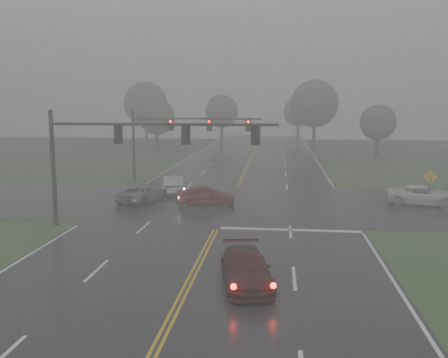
# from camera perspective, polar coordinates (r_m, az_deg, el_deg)

# --- Properties ---
(ground) EXTENTS (180.00, 180.00, 0.00)m
(ground) POSITION_cam_1_polar(r_m,az_deg,el_deg) (17.42, -7.06, -17.42)
(ground) COLOR #2C4C20
(ground) RESTS_ON ground
(main_road) EXTENTS (18.00, 160.00, 0.02)m
(main_road) POSITION_cam_1_polar(r_m,az_deg,el_deg) (36.20, 0.24, -3.46)
(main_road) COLOR black
(main_road) RESTS_ON ground
(cross_street) EXTENTS (120.00, 14.00, 0.02)m
(cross_street) POSITION_cam_1_polar(r_m,az_deg,el_deg) (38.15, 0.56, -2.82)
(cross_street) COLOR black
(cross_street) RESTS_ON ground
(stop_bar) EXTENTS (8.50, 0.50, 0.01)m
(stop_bar) POSITION_cam_1_polar(r_m,az_deg,el_deg) (30.57, 7.58, -5.83)
(stop_bar) COLOR white
(stop_bar) RESTS_ON ground
(sedan_maroon) EXTENTS (2.81, 5.08, 1.39)m
(sedan_maroon) POSITION_cam_1_polar(r_m,az_deg,el_deg) (21.64, 2.53, -11.99)
(sedan_maroon) COLOR #390B0A
(sedan_maroon) RESTS_ON ground
(sedan_red) EXTENTS (4.58, 2.49, 1.48)m
(sedan_red) POSITION_cam_1_polar(r_m,az_deg,el_deg) (37.68, -2.04, -2.98)
(sedan_red) COLOR maroon
(sedan_red) RESTS_ON ground
(sedan_silver) EXTENTS (2.69, 4.93, 1.54)m
(sedan_silver) POSITION_cam_1_polar(r_m,az_deg,el_deg) (42.57, -5.85, -1.65)
(sedan_silver) COLOR #A0A2A7
(sedan_silver) RESTS_ON ground
(car_grey) EXTENTS (3.55, 5.31, 1.35)m
(car_grey) POSITION_cam_1_polar(r_m,az_deg,el_deg) (39.24, -9.26, -2.61)
(car_grey) COLOR #5B5E63
(car_grey) RESTS_ON ground
(pickup_white) EXTENTS (5.50, 3.34, 1.43)m
(pickup_white) POSITION_cam_1_polar(r_m,az_deg,el_deg) (40.56, 21.69, -2.76)
(pickup_white) COLOR white
(pickup_white) RESTS_ON ground
(signal_gantry_near) EXTENTS (14.08, 0.32, 7.22)m
(signal_gantry_near) POSITION_cam_1_polar(r_m,az_deg,el_deg) (31.00, -11.67, 3.84)
(signal_gantry_near) COLOR black
(signal_gantry_near) RESTS_ON ground
(signal_gantry_far) EXTENTS (12.41, 0.35, 6.96)m
(signal_gantry_far) POSITION_cam_1_polar(r_m,az_deg,el_deg) (47.91, -5.91, 5.40)
(signal_gantry_far) COLOR black
(signal_gantry_far) RESTS_ON ground
(sign_diamond_east) EXTENTS (1.10, 0.11, 2.63)m
(sign_diamond_east) POSITION_cam_1_polar(r_m,az_deg,el_deg) (40.94, 22.49, -0.18)
(sign_diamond_east) COLOR black
(sign_diamond_east) RESTS_ON ground
(tree_nw_a) EXTENTS (5.60, 5.60, 8.22)m
(tree_nw_a) POSITION_cam_1_polar(r_m,az_deg,el_deg) (78.51, -7.70, 7.04)
(tree_nw_a) COLOR #2C251D
(tree_nw_a) RESTS_ON ground
(tree_ne_a) EXTENTS (7.68, 7.68, 11.27)m
(tree_ne_a) POSITION_cam_1_polar(r_m,az_deg,el_deg) (82.30, 10.31, 8.46)
(tree_ne_a) COLOR #2C251D
(tree_ne_a) RESTS_ON ground
(tree_n_mid) EXTENTS (6.20, 6.20, 9.10)m
(tree_n_mid) POSITION_cam_1_polar(r_m,az_deg,el_deg) (93.98, -0.26, 7.74)
(tree_n_mid) COLOR #2C251D
(tree_n_mid) RESTS_ON ground
(tree_e_near) EXTENTS (5.03, 5.03, 7.38)m
(tree_e_near) POSITION_cam_1_polar(r_m,az_deg,el_deg) (73.39, 17.20, 6.18)
(tree_e_near) COLOR #2C251D
(tree_e_near) RESTS_ON ground
(tree_nw_b) EXTENTS (7.70, 7.70, 11.32)m
(tree_nw_b) POSITION_cam_1_polar(r_m,az_deg,el_deg) (91.06, -8.95, 8.53)
(tree_nw_b) COLOR #2C251D
(tree_nw_b) RESTS_ON ground
(tree_n_far) EXTENTS (5.92, 5.92, 8.69)m
(tree_n_far) POSITION_cam_1_polar(r_m,az_deg,el_deg) (103.42, 8.48, 7.59)
(tree_n_far) COLOR #2C251D
(tree_n_far) RESTS_ON ground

